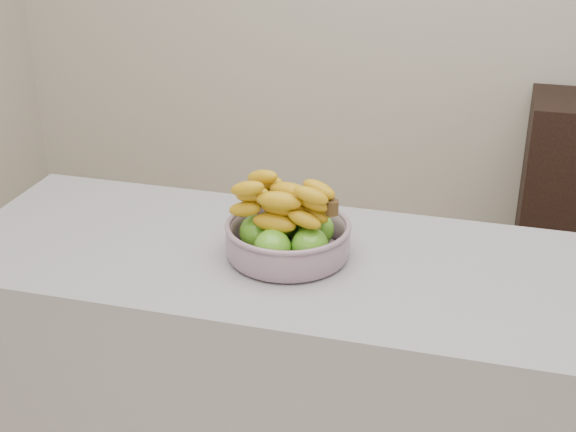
% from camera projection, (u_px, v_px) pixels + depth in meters
% --- Properties ---
extents(counter, '(2.00, 0.60, 0.90)m').
position_uv_depth(counter, '(375.00, 430.00, 1.95)').
color(counter, gray).
rests_on(counter, ground).
extents(fruit_bowl, '(0.28, 0.28, 0.18)m').
position_uv_depth(fruit_bowl, '(288.00, 233.00, 1.79)').
color(fruit_bowl, '#98A4B7').
rests_on(fruit_bowl, counter).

